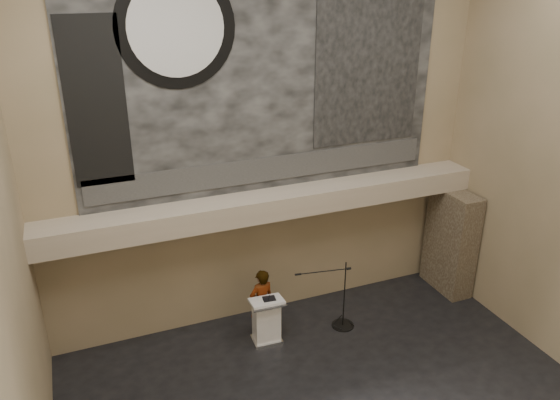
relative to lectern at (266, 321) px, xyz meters
name	(u,v)px	position (x,y,z in m)	size (l,w,h in m)	color
wall_back	(266,142)	(0.50, 1.24, 3.70)	(10.00, 0.02, 8.50)	#837453
wall_left	(0,276)	(-4.50, -2.76, 3.70)	(0.02, 8.00, 8.50)	#837453
soffit	(273,204)	(0.50, 0.84, 2.40)	(10.00, 0.80, 0.50)	tan
sprinkler_left	(204,228)	(-1.10, 0.79, 2.12)	(0.04, 0.04, 0.06)	#B2893D
sprinkler_right	(350,204)	(2.40, 0.79, 2.12)	(0.04, 0.04, 0.06)	#B2893D
banner	(266,75)	(0.50, 1.21, 5.15)	(8.00, 0.05, 5.00)	black
banner_text_strip	(268,169)	(0.50, 1.17, 3.10)	(7.76, 0.02, 0.55)	#313131
banner_clock_rim	(176,28)	(-1.30, 1.17, 6.15)	(2.30, 2.30, 0.02)	black
banner_clock_face	(176,28)	(-1.30, 1.15, 6.15)	(1.84, 1.84, 0.02)	silver
banner_building_print	(369,63)	(2.90, 1.17, 5.25)	(2.60, 0.02, 3.60)	black
banner_brick_print	(96,104)	(-2.90, 1.17, 4.85)	(1.10, 0.02, 3.20)	black
stone_pier	(451,241)	(5.15, 0.39, 0.80)	(0.60, 1.40, 2.70)	#433729
lectern	(266,321)	(0.00, 0.00, 0.00)	(0.74, 0.55, 1.13)	silver
binder	(269,299)	(0.06, -0.03, 0.56)	(0.27, 0.22, 0.04)	black
papers	(264,301)	(-0.08, -0.05, 0.55)	(0.23, 0.32, 0.01)	silver
speaker_person	(262,302)	(0.01, 0.32, 0.27)	(0.60, 0.39, 1.64)	white
mic_stand	(342,317)	(1.82, -0.12, -0.30)	(1.41, 0.52, 1.69)	black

